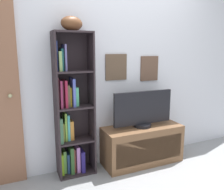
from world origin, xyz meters
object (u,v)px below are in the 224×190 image
at_px(bookshelf, 71,114).
at_px(television, 143,109).
at_px(tv_stand, 142,144).
at_px(football, 72,23).

height_order(bookshelf, television, bookshelf).
xyz_separation_m(bookshelf, tv_stand, (0.91, -0.11, -0.50)).
bearing_deg(football, television, -5.26).
relative_size(tv_stand, television, 1.29).
distance_m(tv_stand, television, 0.48).
xyz_separation_m(bookshelf, television, (0.91, -0.11, -0.02)).
height_order(tv_stand, television, television).
xyz_separation_m(football, television, (0.88, -0.08, -1.03)).
relative_size(football, television, 0.34).
height_order(football, television, football).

